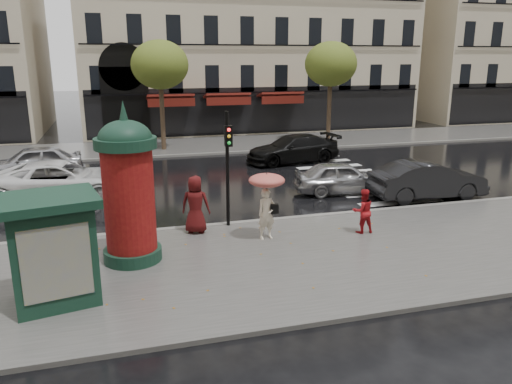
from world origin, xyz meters
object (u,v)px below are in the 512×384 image
object	(u,v)px
woman_red	(363,211)
man_burgundy	(196,204)
car_far_silver	(33,162)
car_silver	(342,177)
car_white	(62,181)
morris_column	(128,187)
car_black	(293,149)
car_darkgrey	(427,180)
woman_umbrella	(267,195)
newsstand	(52,248)
traffic_light	(228,158)

from	to	relation	value
woman_red	man_burgundy	size ratio (longest dim) A/B	0.77
man_burgundy	car_far_silver	xyz separation A→B (m)	(-6.22, 10.13, -0.28)
car_silver	car_white	bearing A→B (deg)	86.76
morris_column	car_far_silver	distance (m)	12.69
car_black	car_white	bearing A→B (deg)	-76.19
car_silver	car_darkgrey	world-z (taller)	car_darkgrey
morris_column	woman_umbrella	bearing A→B (deg)	8.11
car_white	woman_umbrella	bearing A→B (deg)	-130.69
woman_red	car_black	xyz separation A→B (m)	(1.84, 11.69, -0.09)
woman_red	car_darkgrey	xyz separation A→B (m)	(4.65, 3.30, -0.07)
woman_umbrella	car_white	world-z (taller)	woman_umbrella
newsstand	car_white	distance (m)	9.59
woman_umbrella	car_far_silver	distance (m)	14.03
newsstand	car_silver	distance (m)	13.03
woman_umbrella	man_burgundy	xyz separation A→B (m)	(-2.03, 1.20, -0.48)
woman_red	traffic_light	bearing A→B (deg)	-21.84
car_darkgrey	car_white	world-z (taller)	car_white
man_burgundy	morris_column	size ratio (longest dim) A/B	0.42
car_white	woman_red	bearing A→B (deg)	-120.84
car_white	car_far_silver	xyz separation A→B (m)	(-1.68, 4.41, -0.01)
newsstand	car_white	world-z (taller)	newsstand
morris_column	traffic_light	xyz separation A→B (m)	(3.24, 2.11, 0.21)
morris_column	traffic_light	world-z (taller)	morris_column
car_darkgrey	car_far_silver	xyz separation A→B (m)	(-16.04, 8.33, -0.00)
newsstand	car_black	world-z (taller)	newsstand
traffic_light	car_black	size ratio (longest dim) A/B	0.74
car_black	newsstand	bearing A→B (deg)	-45.23
traffic_light	car_silver	distance (m)	6.76
man_burgundy	traffic_light	size ratio (longest dim) A/B	0.49
woman_umbrella	traffic_light	world-z (taller)	traffic_light
traffic_light	car_black	xyz separation A→B (m)	(5.86, 9.86, -1.69)
morris_column	car_black	xyz separation A→B (m)	(9.10, 11.97, -1.49)
man_burgundy	morris_column	distance (m)	2.98
man_burgundy	car_silver	bearing A→B (deg)	-132.71
woman_red	car_black	distance (m)	11.84
car_far_silver	car_darkgrey	bearing A→B (deg)	56.16
morris_column	newsstand	xyz separation A→B (m)	(-1.81, -2.05, -0.82)
car_black	car_silver	bearing A→B (deg)	-8.93
woman_umbrella	car_far_silver	bearing A→B (deg)	126.06
car_darkgrey	car_far_silver	bearing A→B (deg)	64.47
morris_column	traffic_light	bearing A→B (deg)	33.03
traffic_light	car_far_silver	bearing A→B (deg)	126.96
morris_column	car_silver	bearing A→B (deg)	30.88
man_burgundy	car_white	size ratio (longest dim) A/B	0.33
woman_red	traffic_light	distance (m)	4.70
man_burgundy	traffic_light	distance (m)	1.84
man_burgundy	car_silver	world-z (taller)	man_burgundy
newsstand	woman_umbrella	bearing A→B (deg)	23.99
woman_red	car_far_silver	distance (m)	16.28
woman_umbrella	car_far_silver	size ratio (longest dim) A/B	0.47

